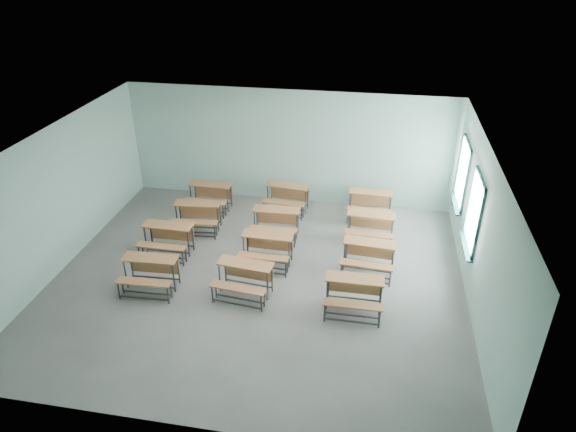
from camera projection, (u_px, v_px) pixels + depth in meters
name	position (u px, v px, depth m)	size (l,w,h in m)	color
room	(260.00, 216.00, 10.67)	(9.04, 8.04, 3.24)	gray
desk_unit_r0c0	(150.00, 270.00, 10.90)	(1.20, 0.83, 0.73)	#A06439
desk_unit_r0c1	(244.00, 275.00, 10.72)	(1.25, 0.91, 0.73)	#A06439
desk_unit_r0c2	(354.00, 291.00, 10.26)	(1.17, 0.79, 0.73)	#A06439
desk_unit_r1c0	(167.00, 236.00, 12.11)	(1.17, 0.79, 0.73)	#A06439
desk_unit_r1c1	(267.00, 246.00, 11.73)	(1.18, 0.81, 0.73)	#A06439
desk_unit_r1c2	(369.00, 253.00, 11.45)	(1.23, 0.87, 0.73)	#A06439
desk_unit_r2c0	(197.00, 213.00, 13.11)	(1.23, 0.89, 0.73)	#A06439
desk_unit_r2c1	(276.00, 219.00, 12.81)	(1.19, 0.82, 0.73)	#A06439
desk_unit_r2c2	(370.00, 224.00, 12.59)	(1.22, 0.86, 0.73)	#A06439
desk_unit_r3c0	(209.00, 193.00, 14.10)	(1.20, 0.84, 0.73)	#A06439
desk_unit_r3c1	(287.00, 195.00, 14.02)	(1.24, 0.90, 0.73)	#A06439
desk_unit_r3c2	(370.00, 201.00, 13.68)	(1.19, 0.82, 0.73)	#A06439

